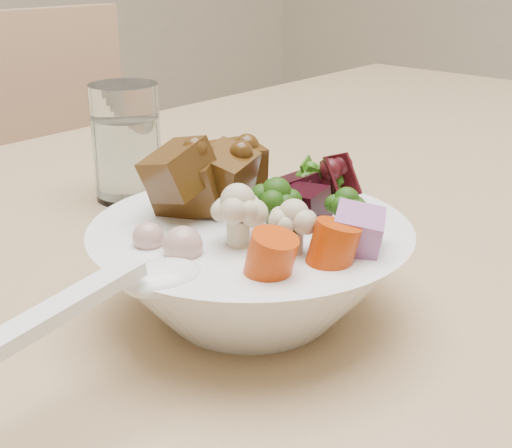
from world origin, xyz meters
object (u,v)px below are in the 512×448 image
dining_table (327,262)px  water_glass (127,147)px  chair_far (62,234)px  food_bowl (251,262)px

dining_table → water_glass: size_ratio=14.43×
chair_far → water_glass: bearing=-106.7°
dining_table → food_bowl: food_bowl is taller
chair_far → water_glass: chair_far is taller
chair_far → food_bowl: (-0.19, -0.84, 0.30)m
dining_table → water_glass: water_glass is taller
food_bowl → water_glass: size_ratio=1.89×
dining_table → water_glass: (-0.18, 0.13, 0.14)m
dining_table → water_glass: bearing=132.0°
food_bowl → water_glass: bearing=79.9°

